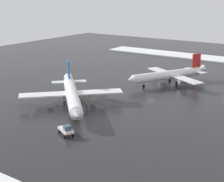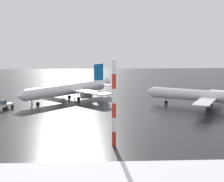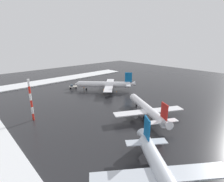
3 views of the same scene
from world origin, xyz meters
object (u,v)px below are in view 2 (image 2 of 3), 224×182
(pushback_tug, at_px, (5,104))
(traffic_cone_near_nose, at_px, (90,98))
(ground_crew_near_tug, at_px, (32,103))
(airplane_distant_tail, at_px, (68,89))
(airplane_foreground_jet, at_px, (203,96))
(traffic_cone_mid_line, at_px, (31,98))
(antenna_mast, at_px, (114,103))
(traffic_cone_wingtip_side, at_px, (78,100))
(ground_crew_beside_wing, at_px, (75,99))

(pushback_tug, height_order, traffic_cone_near_nose, pushback_tug)
(traffic_cone_near_nose, bearing_deg, ground_crew_near_tug, -145.83)
(airplane_distant_tail, bearing_deg, airplane_foreground_jet, 118.07)
(ground_crew_near_tug, xyz_separation_m, traffic_cone_near_nose, (16.10, 10.93, -0.70))
(traffic_cone_mid_line, bearing_deg, airplane_distant_tail, -14.76)
(pushback_tug, relative_size, antenna_mast, 0.33)
(ground_crew_near_tug, xyz_separation_m, traffic_cone_wingtip_side, (12.34, 8.48, -0.70))
(ground_crew_beside_wing, distance_m, traffic_cone_mid_line, 15.66)
(traffic_cone_mid_line, bearing_deg, ground_crew_near_tug, -77.65)
(ground_crew_beside_wing, distance_m, traffic_cone_wingtip_side, 3.39)
(traffic_cone_mid_line, bearing_deg, airplane_foreground_jet, -16.73)
(airplane_distant_tail, distance_m, traffic_cone_mid_line, 12.93)
(antenna_mast, xyz_separation_m, traffic_cone_near_nose, (-4.81, 47.06, -7.41))
(ground_crew_near_tug, relative_size, traffic_cone_mid_line, 3.11)
(ground_crew_near_tug, xyz_separation_m, antenna_mast, (20.91, -36.13, 6.71))
(ground_crew_near_tug, relative_size, antenna_mast, 0.11)
(ground_crew_beside_wing, height_order, antenna_mast, antenna_mast)
(traffic_cone_near_nose, bearing_deg, airplane_foreground_jet, -24.34)
(pushback_tug, bearing_deg, ground_crew_near_tug, 144.48)
(ground_crew_near_tug, height_order, traffic_cone_near_nose, ground_crew_near_tug)
(pushback_tug, distance_m, antenna_mast, 43.20)
(traffic_cone_near_nose, bearing_deg, antenna_mast, -84.16)
(ground_crew_near_tug, bearing_deg, antenna_mast, 171.32)
(airplane_foreground_jet, height_order, ground_crew_near_tug, airplane_foreground_jet)
(airplane_foreground_jet, xyz_separation_m, antenna_mast, (-26.25, -33.00, 4.50))
(ground_crew_beside_wing, bearing_deg, pushback_tug, -34.54)
(pushback_tug, distance_m, ground_crew_beside_wing, 20.16)
(traffic_cone_near_nose, distance_m, traffic_cone_mid_line, 18.71)
(antenna_mast, distance_m, traffic_cone_wingtip_side, 46.03)
(ground_crew_beside_wing, height_order, traffic_cone_wingtip_side, ground_crew_beside_wing)
(pushback_tug, distance_m, ground_crew_near_tug, 7.44)
(airplane_foreground_jet, distance_m, traffic_cone_near_nose, 34.22)
(airplane_distant_tail, distance_m, pushback_tug, 20.26)
(airplane_distant_tail, height_order, traffic_cone_wingtip_side, airplane_distant_tail)
(airplane_foreground_jet, xyz_separation_m, ground_crew_beside_wing, (-35.57, 8.38, -2.21))
(antenna_mast, bearing_deg, traffic_cone_near_nose, 95.84)
(antenna_mast, height_order, traffic_cone_mid_line, antenna_mast)
(airplane_foreground_jet, bearing_deg, traffic_cone_mid_line, 11.60)
(airplane_distant_tail, xyz_separation_m, traffic_cone_wingtip_side, (2.81, -0.16, -3.19))
(traffic_cone_near_nose, bearing_deg, traffic_cone_mid_line, 177.22)
(airplane_distant_tail, distance_m, traffic_cone_near_nose, 7.66)
(traffic_cone_mid_line, bearing_deg, traffic_cone_near_nose, -2.78)
(ground_crew_near_tug, height_order, ground_crew_beside_wing, same)
(pushback_tug, bearing_deg, ground_crew_beside_wing, 142.50)
(traffic_cone_mid_line, relative_size, traffic_cone_wingtip_side, 1.00)
(airplane_foreground_jet, xyz_separation_m, traffic_cone_near_nose, (-31.07, 14.05, -2.90))
(pushback_tug, xyz_separation_m, traffic_cone_mid_line, (4.00, 15.27, -1.01))
(pushback_tug, bearing_deg, airplane_distant_tail, 153.81)
(airplane_foreground_jet, xyz_separation_m, pushback_tug, (-53.76, -0.31, -1.90))
(pushback_tug, bearing_deg, traffic_cone_wingtip_side, 149.16)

